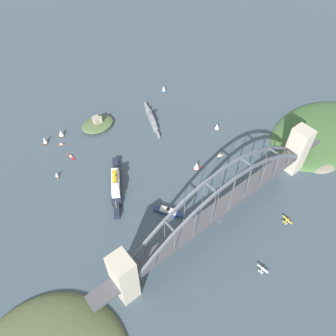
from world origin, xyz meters
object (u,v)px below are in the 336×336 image
Objects in this scene: small_boat_6 at (61,144)px; seaplane_taxiing_near_bridge at (287,221)px; harbor_arch_bridge at (223,204)px; small_boat_4 at (71,157)px; small_boat_3 at (164,89)px; ocean_liner at (116,185)px; harbor_ferry_steamer at (168,211)px; seaplane_second_in_formation at (262,270)px; naval_cruiser at (151,119)px; small_boat_0 at (61,133)px; small_boat_5 at (57,175)px; small_boat_8 at (220,154)px; fort_island_mid_harbor at (97,124)px; small_boat_2 at (217,127)px; small_boat_7 at (197,166)px; small_boat_9 at (45,140)px; small_boat_1 at (145,244)px.

seaplane_taxiing_near_bridge is at bearing -62.89° from small_boat_6.
harbor_arch_bridge is 186.00m from small_boat_4.
harbor_arch_bridge is at bearing -114.27° from small_boat_3.
ocean_liner is at bearing -80.89° from small_boat_6.
seaplane_second_in_formation is at bearing -75.71° from harbor_ferry_steamer.
seaplane_second_in_formation is 1.24× the size of small_boat_3.
naval_cruiser reaches higher than small_boat_0.
small_boat_8 is at bearing -29.54° from small_boat_5.
fort_island_mid_harbor reaches higher than small_boat_2.
harbor_arch_bridge is at bearing -57.35° from small_boat_5.
small_boat_6 is (-110.66, 33.36, -2.52)m from naval_cruiser.
seaplane_taxiing_near_bridge is at bearing -44.52° from harbor_ferry_steamer.
small_boat_7 is (-21.83, 107.06, 3.33)m from seaplane_taxiing_near_bridge.
small_boat_9 is (-76.60, 269.47, 2.74)m from seaplane_second_in_formation.
ocean_liner is at bearing -110.44° from fort_island_mid_harbor.
small_boat_0 is at bearing -1.18° from small_boat_9.
naval_cruiser reaches higher than small_boat_9.
small_boat_6 is at bearing 99.11° from ocean_liner.
harbor_arch_bridge reaches higher than small_boat_8.
naval_cruiser is 142.01m from harbor_ferry_steamer.
small_boat_7 is at bearing 21.39° from small_boat_1.
small_boat_6 is (-51.75, -0.83, -3.08)m from fort_island_mid_harbor.
small_boat_1 is at bearing -107.25° from fort_island_mid_harbor.
small_boat_0 is 65.72m from small_boat_5.
harbor_arch_bridge reaches higher than seaplane_taxiing_near_bridge.
small_boat_8 is (33.88, -2.67, -1.40)m from small_boat_7.
small_boat_6 is 19.39m from small_boat_9.
seaplane_taxiing_near_bridge is 1.79× the size of small_boat_1.
ocean_liner is at bearing 106.88° from seaplane_second_in_formation.
seaplane_taxiing_near_bridge is at bearing -106.82° from small_boat_2.
seaplane_second_in_formation is 1.45× the size of small_boat_5.
ocean_liner is 148.30m from small_boat_2.
small_boat_5 is at bearing -150.95° from fort_island_mid_harbor.
seaplane_second_in_formation is (11.98, -256.40, -1.67)m from fort_island_mid_harbor.
naval_cruiser reaches higher than small_boat_6.
small_boat_0 is at bearing 101.66° from seaplane_second_in_formation.
ocean_liner is 1.66× the size of fort_island_mid_harbor.
small_boat_0 reaches higher than small_boat_4.
harbor_ferry_steamer is 2.37× the size of seaplane_taxiing_near_bridge.
harbor_ferry_steamer is at bearing -94.93° from fort_island_mid_harbor.
small_boat_5 is at bearing 101.06° from small_boat_1.
small_boat_8 reaches higher than harbor_ferry_steamer.
small_boat_6 is 188.63m from small_boat_8.
small_boat_8 reaches higher than small_boat_6.
naval_cruiser is 227.11m from seaplane_second_in_formation.
harbor_ferry_steamer is at bearing -127.56° from small_boat_3.
small_boat_5 is at bearing -121.63° from small_boat_0.
fort_island_mid_harbor is at bearing -16.19° from small_boat_0.
small_boat_2 is at bearing -35.62° from small_boat_0.
harbor_ferry_steamer is at bearing 104.29° from seaplane_second_in_formation.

